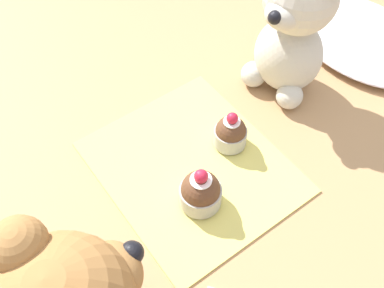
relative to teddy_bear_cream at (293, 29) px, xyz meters
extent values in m
plane|color=tan|center=(0.05, -0.22, -0.11)|extent=(4.00, 4.00, 0.00)
cube|color=#E0D166|center=(0.05, -0.22, -0.11)|extent=(0.28, 0.24, 0.01)
ellipsoid|color=silver|center=(0.01, 0.18, -0.10)|extent=(0.28, 0.20, 0.03)
ellipsoid|color=beige|center=(0.00, 0.00, -0.05)|extent=(0.13, 0.12, 0.12)
ellipsoid|color=beige|center=(0.01, -0.04, 0.05)|extent=(0.06, 0.05, 0.04)
sphere|color=black|center=(0.01, -0.06, 0.05)|extent=(0.02, 0.02, 0.02)
sphere|color=beige|center=(-0.03, -0.04, -0.09)|extent=(0.04, 0.04, 0.04)
sphere|color=beige|center=(0.04, -0.02, -0.09)|extent=(0.04, 0.04, 0.04)
ellipsoid|color=#A3703D|center=(0.19, -0.40, 0.07)|extent=(0.06, 0.05, 0.04)
sphere|color=black|center=(0.19, -0.38, 0.08)|extent=(0.02, 0.02, 0.02)
sphere|color=#A3703D|center=(0.16, -0.45, 0.12)|extent=(0.04, 0.04, 0.04)
cylinder|color=#B2ADA3|center=(0.05, -0.15, -0.09)|extent=(0.05, 0.05, 0.03)
sphere|color=brown|center=(0.05, -0.15, -0.08)|extent=(0.04, 0.04, 0.04)
cylinder|color=white|center=(0.05, -0.15, -0.06)|extent=(0.02, 0.02, 0.00)
sphere|color=red|center=(0.05, -0.15, -0.05)|extent=(0.02, 0.02, 0.02)
cylinder|color=#B2ADA3|center=(0.10, -0.24, -0.09)|extent=(0.06, 0.06, 0.03)
sphere|color=brown|center=(0.10, -0.24, -0.08)|extent=(0.05, 0.05, 0.05)
cylinder|color=white|center=(0.10, -0.24, -0.05)|extent=(0.03, 0.03, 0.00)
sphere|color=red|center=(0.10, -0.24, -0.05)|extent=(0.02, 0.02, 0.02)
camera|label=1|loc=(0.34, -0.43, 0.42)|focal=42.00mm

